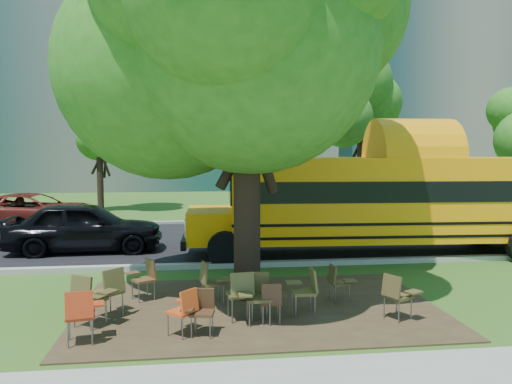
{
  "coord_description": "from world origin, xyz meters",
  "views": [
    {
      "loc": [
        -0.24,
        -10.06,
        3.11
      ],
      "look_at": [
        1.53,
        4.25,
        1.91
      ],
      "focal_mm": 35.0,
      "sensor_mm": 36.0,
      "label": 1
    }
  ],
  "objects": [
    {
      "name": "ground",
      "position": [
        0.0,
        0.0,
        0.0
      ],
      "size": [
        160.0,
        160.0,
        0.0
      ],
      "primitive_type": "plane",
      "color": "#295B1C",
      "rests_on": "ground"
    },
    {
      "name": "dirt_patch",
      "position": [
        1.0,
        -0.5,
        0.01
      ],
      "size": [
        7.0,
        4.5,
        0.03
      ],
      "primitive_type": "cube",
      "color": "#382819",
      "rests_on": "ground"
    },
    {
      "name": "asphalt_road",
      "position": [
        0.0,
        7.0,
        0.02
      ],
      "size": [
        80.0,
        8.0,
        0.04
      ],
      "primitive_type": "cube",
      "color": "black",
      "rests_on": "ground"
    },
    {
      "name": "kerb_near",
      "position": [
        0.0,
        3.0,
        0.07
      ],
      "size": [
        80.0,
        0.25,
        0.14
      ],
      "primitive_type": "cube",
      "color": "gray",
      "rests_on": "ground"
    },
    {
      "name": "kerb_far",
      "position": [
        0.0,
        11.1,
        0.07
      ],
      "size": [
        80.0,
        0.25,
        0.14
      ],
      "primitive_type": "cube",
      "color": "gray",
      "rests_on": "ground"
    },
    {
      "name": "building_main",
      "position": [
        -8.0,
        36.0,
        11.0
      ],
      "size": [
        38.0,
        16.0,
        22.0
      ],
      "primitive_type": "cube",
      "color": "#63635E",
      "rests_on": "ground"
    },
    {
      "name": "building_right",
      "position": [
        24.0,
        38.0,
        12.5
      ],
      "size": [
        30.0,
        16.0,
        25.0
      ],
      "primitive_type": "cube",
      "color": "gray",
      "rests_on": "ground"
    },
    {
      "name": "bg_tree_2",
      "position": [
        -5.0,
        16.0,
        4.21
      ],
      "size": [
        4.8,
        4.8,
        6.62
      ],
      "color": "black",
      "rests_on": "ground"
    },
    {
      "name": "bg_tree_3",
      "position": [
        8.0,
        14.0,
        5.03
      ],
      "size": [
        5.6,
        5.6,
        7.84
      ],
      "color": "black",
      "rests_on": "ground"
    },
    {
      "name": "main_tree",
      "position": [
        0.83,
        0.17,
        5.27
      ],
      "size": [
        7.2,
        7.2,
        8.88
      ],
      "color": "black",
      "rests_on": "ground"
    },
    {
      "name": "school_bus",
      "position": [
        6.01,
        4.01,
        1.68
      ],
      "size": [
        12.01,
        3.19,
        2.91
      ],
      "rotation": [
        0.0,
        0.0,
        -0.04
      ],
      "color": "#FA9707",
      "rests_on": "ground"
    },
    {
      "name": "chair_0",
      "position": [
        -2.05,
        -2.04,
        0.57
      ],
      "size": [
        0.62,
        0.63,
        0.92
      ],
      "rotation": [
        0.0,
        0.0,
        0.18
      ],
      "color": "#A32D11",
      "rests_on": "ground"
    },
    {
      "name": "chair_1",
      "position": [
        -2.1,
        -1.27,
        0.6
      ],
      "size": [
        0.82,
        0.65,
        0.97
      ],
      "rotation": [
        0.0,
        0.0,
        -0.57
      ],
      "color": "#48401F",
      "rests_on": "ground"
    },
    {
      "name": "chair_2",
      "position": [
        -0.42,
        -1.87,
        0.51
      ],
      "size": [
        0.56,
        0.71,
        0.83
      ],
      "rotation": [
        0.0,
        0.0,
        0.85
      ],
      "color": "#CA4315",
      "rests_on": "ground"
    },
    {
      "name": "chair_3",
      "position": [
        -0.15,
        -1.85,
        0.49
      ],
      "size": [
        0.58,
        0.47,
        0.79
      ],
      "rotation": [
        0.0,
        0.0,
        2.96
      ],
      "color": "#3E2816",
      "rests_on": "ground"
    },
    {
      "name": "chair_4",
      "position": [
        1.11,
        -1.45,
        0.48
      ],
      "size": [
        0.51,
        0.45,
        0.77
      ],
      "rotation": [
        0.0,
        0.0,
        -0.03
      ],
      "color": "#482919",
      "rests_on": "ground"
    },
    {
      "name": "chair_5",
      "position": [
        0.84,
        -1.37,
        0.57
      ],
      "size": [
        0.59,
        0.54,
        0.92
      ],
      "rotation": [
        0.0,
        0.0,
        3.14
      ],
      "color": "#47401F",
      "rests_on": "ground"
    },
    {
      "name": "chair_6",
      "position": [
        1.82,
        -1.08,
        0.57
      ],
      "size": [
        0.53,
        0.59,
        0.92
      ],
      "rotation": [
        0.0,
        0.0,
        1.56
      ],
      "color": "brown",
      "rests_on": "ground"
    },
    {
      "name": "chair_7",
      "position": [
        3.4,
        -1.56,
        0.54
      ],
      "size": [
        0.7,
        0.59,
        0.87
      ],
      "rotation": [
        0.0,
        0.0,
        -1.1
      ],
      "color": "#4A3E20",
      "rests_on": "ground"
    },
    {
      "name": "chair_8",
      "position": [
        -1.8,
        -0.77,
        0.59
      ],
      "size": [
        0.65,
        0.83,
        0.96
      ],
      "rotation": [
        0.0,
        0.0,
        0.79
      ],
      "color": "brown",
      "rests_on": "ground"
    },
    {
      "name": "chair_9",
      "position": [
        -1.29,
        0.3,
        0.53
      ],
      "size": [
        0.71,
        0.58,
        0.87
      ],
      "rotation": [
        0.0,
        0.0,
        2.09
      ],
      "color": "#50371C",
      "rests_on": "ground"
    },
    {
      "name": "chair_10",
      "position": [
        0.06,
        -0.25,
        0.55
      ],
      "size": [
        0.64,
        0.61,
        0.89
      ],
      "rotation": [
        0.0,
        0.0,
        -1.34
      ],
      "color": "brown",
      "rests_on": "ground"
    },
    {
      "name": "chair_11",
      "position": [
        0.6,
        -1.23,
        0.58
      ],
      "size": [
        0.63,
        0.62,
        0.94
      ],
      "rotation": [
        0.0,
        0.0,
        0.12
      ],
      "color": "#504B22",
      "rests_on": "ground"
    },
    {
      "name": "chair_12",
      "position": [
        2.64,
        -0.36,
        0.48
      ],
      "size": [
        0.5,
        0.52,
        0.78
      ],
      "rotation": [
        0.0,
        0.0,
        4.8
      ],
      "color": "#4C4121",
      "rests_on": "ground"
    },
    {
      "name": "black_car",
      "position": [
        -3.58,
        5.55,
        0.79
      ],
      "size": [
        4.7,
        2.04,
        1.58
      ],
      "primitive_type": "imported",
      "rotation": [
        0.0,
        0.0,
        1.61
      ],
      "color": "black",
      "rests_on": "ground"
    },
    {
      "name": "bg_car_red",
      "position": [
        -6.5,
        10.23,
        0.73
      ],
      "size": [
        5.43,
        2.86,
        1.45
      ],
      "primitive_type": "imported",
      "rotation": [
        0.0,
        0.0,
        1.48
      ],
      "color": "#58150F",
      "rests_on": "ground"
    }
  ]
}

